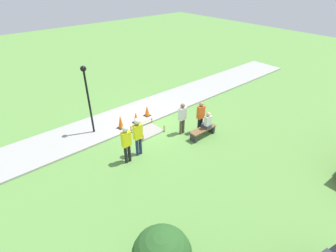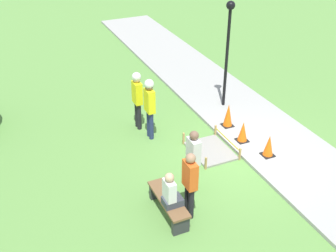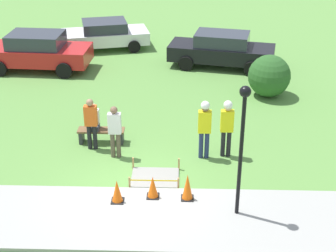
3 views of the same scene
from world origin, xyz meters
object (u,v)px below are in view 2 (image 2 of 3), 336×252
(person_seated_on_bench, at_px, (171,193))
(bystander_in_gray_shirt, at_px, (193,157))
(traffic_cone_sidewalk_edge, at_px, (228,115))
(traffic_cone_near_patch, at_px, (269,146))
(bystander_in_orange_shirt, at_px, (190,181))
(traffic_cone_far_patch, at_px, (243,132))
(lamppost_near, at_px, (228,39))
(worker_assistant, at_px, (137,95))
(park_bench, at_px, (168,203))
(worker_supervisor, at_px, (150,103))

(person_seated_on_bench, distance_m, bystander_in_gray_shirt, 1.29)
(bystander_in_gray_shirt, bearing_deg, traffic_cone_sidewalk_edge, -46.79)
(traffic_cone_near_patch, relative_size, person_seated_on_bench, 0.73)
(bystander_in_orange_shirt, bearing_deg, traffic_cone_far_patch, -53.19)
(bystander_in_orange_shirt, relative_size, bystander_in_gray_shirt, 1.01)
(person_seated_on_bench, bearing_deg, traffic_cone_far_patch, -57.32)
(lamppost_near, bearing_deg, bystander_in_orange_shirt, 141.20)
(worker_assistant, bearing_deg, person_seated_on_bench, 169.23)
(park_bench, distance_m, lamppost_near, 6.06)
(park_bench, bearing_deg, bystander_in_orange_shirt, -117.67)
(worker_assistant, bearing_deg, park_bench, 169.31)
(park_bench, bearing_deg, bystander_in_gray_shirt, -57.51)
(person_seated_on_bench, relative_size, bystander_in_orange_shirt, 0.51)
(traffic_cone_near_patch, height_order, worker_supervisor, worker_supervisor)
(park_bench, bearing_deg, traffic_cone_sidewalk_edge, -49.49)
(park_bench, bearing_deg, traffic_cone_far_patch, -59.85)
(park_bench, height_order, worker_assistant, worker_assistant)
(traffic_cone_near_patch, relative_size, lamppost_near, 0.18)
(traffic_cone_far_patch, bearing_deg, bystander_in_orange_shirt, 126.81)
(traffic_cone_far_patch, bearing_deg, lamppost_near, -16.60)
(traffic_cone_sidewalk_edge, bearing_deg, bystander_in_gray_shirt, 133.21)
(person_seated_on_bench, height_order, bystander_in_gray_shirt, bystander_in_gray_shirt)
(worker_supervisor, distance_m, worker_assistant, 0.70)
(worker_supervisor, relative_size, lamppost_near, 0.54)
(traffic_cone_sidewalk_edge, xyz_separation_m, park_bench, (-2.83, 3.31, -0.14))
(traffic_cone_near_patch, xyz_separation_m, bystander_in_orange_shirt, (-1.17, 3.07, 0.57))
(park_bench, height_order, lamppost_near, lamppost_near)
(worker_supervisor, height_order, bystander_in_orange_shirt, worker_supervisor)
(person_seated_on_bench, bearing_deg, traffic_cone_near_patch, -71.62)
(worker_assistant, xyz_separation_m, bystander_in_orange_shirt, (-4.26, 0.33, -0.16))
(traffic_cone_sidewalk_edge, relative_size, person_seated_on_bench, 0.85)
(traffic_cone_near_patch, height_order, worker_assistant, worker_assistant)
(traffic_cone_sidewalk_edge, xyz_separation_m, bystander_in_gray_shirt, (-2.24, 2.38, 0.51))
(worker_supervisor, bearing_deg, park_bench, 165.08)
(traffic_cone_far_patch, distance_m, worker_assistant, 3.37)
(traffic_cone_near_patch, xyz_separation_m, lamppost_near, (3.16, -0.42, 2.04))
(park_bench, relative_size, lamppost_near, 0.43)
(traffic_cone_far_patch, height_order, person_seated_on_bench, person_seated_on_bench)
(traffic_cone_near_patch, xyz_separation_m, person_seated_on_bench, (-1.18, 3.55, 0.41))
(person_seated_on_bench, distance_m, worker_assistant, 4.35)
(lamppost_near, bearing_deg, person_seated_on_bench, 137.60)
(park_bench, height_order, worker_supervisor, worker_supervisor)
(traffic_cone_near_patch, height_order, lamppost_near, lamppost_near)
(worker_supervisor, relative_size, bystander_in_orange_shirt, 1.11)
(park_bench, bearing_deg, person_seated_on_bench, 167.69)
(worker_assistant, height_order, lamppost_near, lamppost_near)
(park_bench, height_order, bystander_in_gray_shirt, bystander_in_gray_shirt)
(person_seated_on_bench, xyz_separation_m, worker_supervisor, (3.57, -0.94, 0.35))
(traffic_cone_near_patch, distance_m, worker_supervisor, 3.62)
(worker_supervisor, bearing_deg, traffic_cone_near_patch, -132.55)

